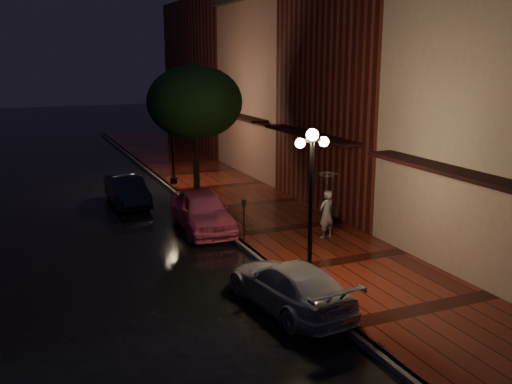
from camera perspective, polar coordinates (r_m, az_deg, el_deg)
name	(u,v)px	position (r m, az deg, el deg)	size (l,w,h in m)	color
ground	(232,239)	(20.17, -2.38, -4.73)	(120.00, 120.00, 0.00)	black
sidewalk	(289,230)	(21.02, 3.37, -3.78)	(4.50, 60.00, 0.15)	#40120B
curb	(232,237)	(20.15, -2.38, -4.53)	(0.25, 60.00, 0.15)	#595451
storefront_mid	(373,76)	(24.25, 11.65, 11.31)	(5.00, 8.00, 11.00)	#511914
storefront_far	(286,90)	(31.20, 3.06, 10.13)	(5.00, 8.00, 9.00)	#8C5951
storefront_extra	(223,75)	(40.38, -3.35, 11.58)	(5.00, 12.00, 10.00)	#511914
streetlamp_near	(311,198)	(15.22, 5.51, -0.63)	(0.96, 0.36, 4.31)	black
streetlamp_far	(172,134)	(28.10, -8.37, 5.75)	(0.96, 0.36, 4.31)	black
street_tree	(195,104)	(25.12, -6.11, 8.70)	(4.16, 4.16, 5.80)	black
pink_car	(203,211)	(21.07, -5.33, -1.87)	(1.76, 4.37, 1.49)	#EE628B
navy_car	(127,190)	(25.22, -12.77, 0.16)	(1.35, 3.89, 1.28)	black
silver_car	(289,286)	(14.67, 3.36, -9.32)	(1.72, 4.23, 1.23)	#A5A4AC
woman_with_umbrella	(327,194)	(19.55, 7.12, -0.20)	(0.98, 1.00, 2.36)	silver
parking_meter	(244,216)	(19.28, -1.22, -2.40)	(0.15, 0.12, 1.45)	black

